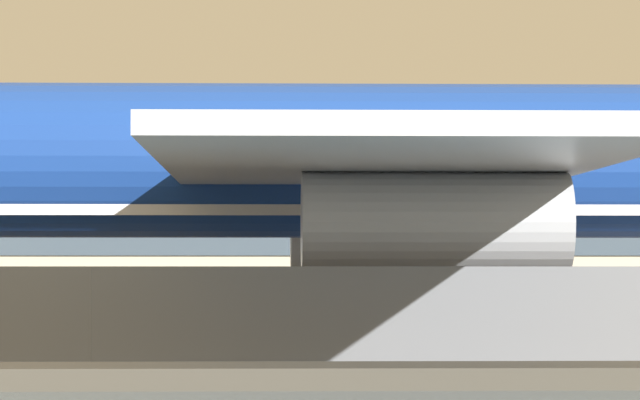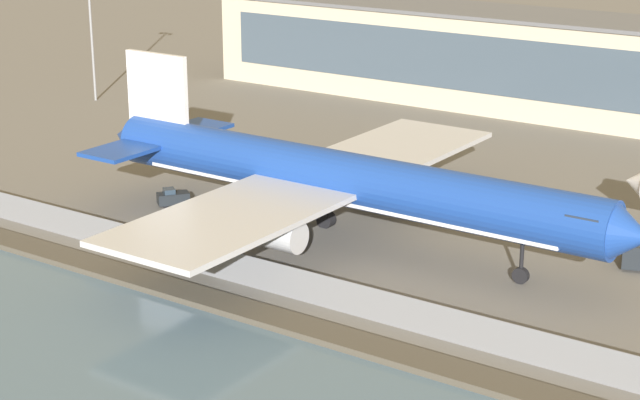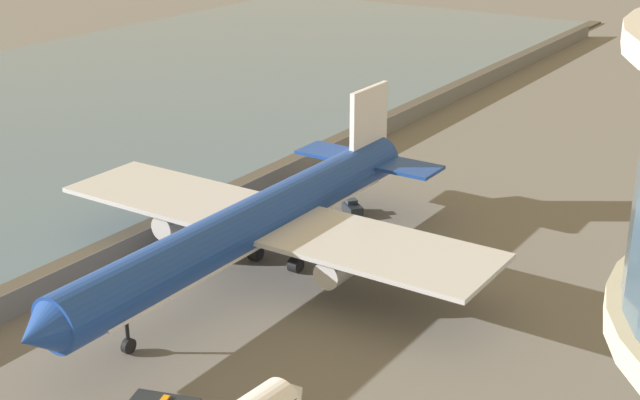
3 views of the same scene
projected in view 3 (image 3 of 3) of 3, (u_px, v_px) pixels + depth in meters
name	position (u px, v px, depth m)	size (l,w,h in m)	color
ground_plane	(328.00, 250.00, 97.81)	(500.00, 500.00, 0.00)	#66635E
shoreline_seawall	(187.00, 210.00, 108.28)	(320.00, 3.00, 0.50)	#474238
perimeter_fence	(215.00, 209.00, 105.56)	(280.00, 0.10, 2.72)	slate
cargo_jet_blue	(259.00, 221.00, 89.95)	(57.21, 49.18, 15.48)	#193D93
baggage_tug	(352.00, 208.00, 107.26)	(3.20, 3.52, 1.80)	#1E2328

